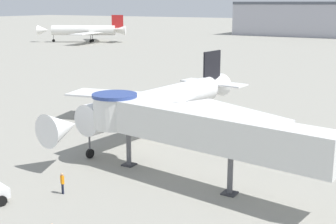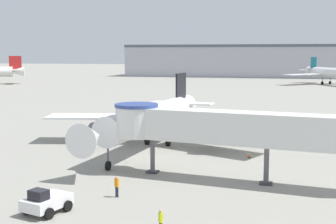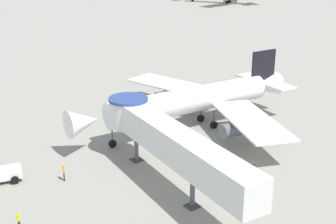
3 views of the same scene
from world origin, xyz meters
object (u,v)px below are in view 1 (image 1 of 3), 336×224
(main_airplane, at_px, (161,102))
(traffic_cone_starboard_wing, at_px, (250,151))
(jet_bridge, at_px, (183,125))
(ground_crew_wing_walker, at_px, (62,182))
(background_jet_red_tail, at_px, (86,30))

(main_airplane, distance_m, traffic_cone_starboard_wing, 12.20)
(jet_bridge, distance_m, traffic_cone_starboard_wing, 10.72)
(main_airplane, xyz_separation_m, jet_bridge, (9.14, -11.77, 1.16))
(main_airplane, distance_m, ground_crew_wing_walker, 19.20)
(jet_bridge, bearing_deg, ground_crew_wing_walker, -125.29)
(traffic_cone_starboard_wing, relative_size, ground_crew_wing_walker, 0.36)
(main_airplane, height_order, traffic_cone_starboard_wing, main_airplane)
(background_jet_red_tail, bearing_deg, main_airplane, 16.20)
(traffic_cone_starboard_wing, bearing_deg, ground_crew_wing_walker, -118.80)
(jet_bridge, distance_m, ground_crew_wing_walker, 10.47)
(main_airplane, relative_size, ground_crew_wing_walker, 17.38)
(traffic_cone_starboard_wing, bearing_deg, main_airplane, 168.60)
(main_airplane, relative_size, traffic_cone_starboard_wing, 47.66)
(traffic_cone_starboard_wing, xyz_separation_m, ground_crew_wing_walker, (-9.10, -16.54, 0.69))
(traffic_cone_starboard_wing, distance_m, ground_crew_wing_walker, 18.89)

